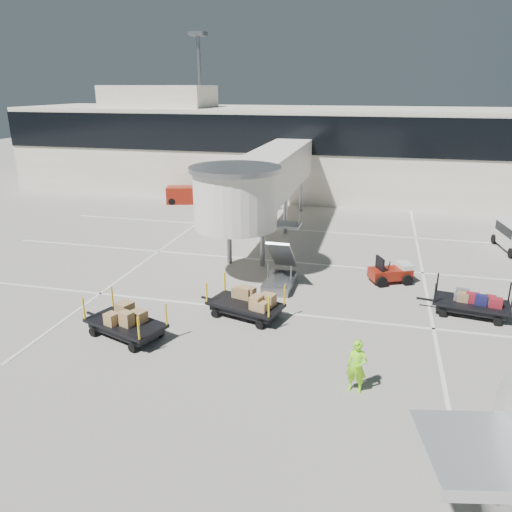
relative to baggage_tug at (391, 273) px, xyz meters
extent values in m
plane|color=#AAA397|center=(-4.23, -7.18, -0.52)|extent=(140.00, 140.00, 0.00)
cube|color=white|center=(-4.23, -5.18, -0.51)|extent=(40.00, 0.15, 0.02)
cube|color=white|center=(-4.23, 1.82, -0.51)|extent=(40.00, 0.15, 0.02)
cube|color=white|center=(-4.23, 8.82, -0.51)|extent=(40.00, 0.15, 0.02)
cube|color=white|center=(1.77, 2.82, -0.51)|extent=(0.15, 30.00, 0.02)
cube|color=white|center=(-14.23, 2.82, -0.51)|extent=(0.15, 30.00, 0.02)
cube|color=white|center=(-4.23, 22.82, 3.48)|extent=(64.00, 12.00, 8.00)
cube|color=black|center=(-4.23, 16.77, 5.48)|extent=(64.00, 0.12, 3.20)
cube|color=white|center=(-22.23, 20.82, 8.48)|extent=(10.00, 6.00, 2.00)
cylinder|color=slate|center=(-20.23, 26.82, 6.98)|extent=(0.36, 0.36, 15.00)
cube|color=slate|center=(-20.23, 26.82, 14.48)|extent=(1.60, 1.60, 0.40)
cube|color=silver|center=(-8.23, 7.82, 3.78)|extent=(3.00, 18.00, 2.80)
cylinder|color=silver|center=(-8.23, -1.18, 3.78)|extent=(4.40, 4.40, 3.00)
cylinder|color=slate|center=(-8.23, -1.18, 5.38)|extent=(4.80, 4.80, 0.25)
cylinder|color=slate|center=(-9.23, 0.82, 0.93)|extent=(0.28, 0.28, 2.90)
cylinder|color=slate|center=(-7.23, 0.82, 0.93)|extent=(0.28, 0.28, 2.90)
cylinder|color=slate|center=(-9.23, 7.82, 0.93)|extent=(0.28, 0.28, 2.90)
cylinder|color=slate|center=(-7.23, 7.82, 0.93)|extent=(0.28, 0.28, 2.90)
cylinder|color=slate|center=(-9.23, 14.82, 0.93)|extent=(0.28, 0.28, 2.90)
cylinder|color=slate|center=(-7.23, 14.82, 0.93)|extent=(0.28, 0.28, 2.90)
cube|color=slate|center=(-5.63, -2.18, -0.27)|extent=(1.40, 2.60, 0.50)
cube|color=slate|center=(-5.63, -1.58, 1.08)|extent=(1.20, 2.60, 2.06)
cube|color=slate|center=(-5.63, -0.18, 2.33)|extent=(1.40, 1.20, 0.12)
cube|color=maroon|center=(-0.06, -0.03, -0.03)|extent=(2.40, 1.85, 0.54)
cube|color=silver|center=(0.68, 0.31, 0.33)|extent=(0.99, 1.16, 0.32)
cube|color=black|center=(-0.63, -0.29, 0.51)|extent=(0.47, 0.86, 0.81)
cylinder|color=black|center=(-0.47, -0.86, -0.24)|extent=(0.62, 0.45, 0.58)
cylinder|color=black|center=(-0.96, 0.21, -0.24)|extent=(0.62, 0.45, 0.58)
cylinder|color=black|center=(0.84, -0.26, -0.24)|extent=(0.62, 0.45, 0.58)
cylinder|color=black|center=(0.35, 0.81, -0.24)|extent=(0.62, 0.45, 0.58)
cube|color=black|center=(3.49, -3.28, 0.07)|extent=(3.45, 2.10, 0.13)
cube|color=black|center=(3.49, -3.28, -0.13)|extent=(3.09, 1.81, 0.27)
cube|color=black|center=(1.51, -2.98, -0.09)|extent=(0.76, 0.20, 0.09)
cylinder|color=black|center=(2.25, -3.83, -0.34)|extent=(0.39, 0.21, 0.37)
cylinder|color=black|center=(2.48, -2.39, -0.34)|extent=(0.39, 0.21, 0.37)
cylinder|color=black|center=(4.49, -4.18, -0.34)|extent=(0.39, 0.21, 0.37)
cylinder|color=black|center=(4.72, -2.74, -0.34)|extent=(0.39, 0.21, 0.37)
cylinder|color=black|center=(1.84, -3.76, 0.55)|extent=(0.08, 0.08, 0.97)
cylinder|color=black|center=(2.06, -2.32, 0.55)|extent=(0.08, 0.08, 0.97)
cylinder|color=black|center=(4.91, -4.24, 0.55)|extent=(0.08, 0.08, 0.97)
cylinder|color=black|center=(5.13, -2.80, 0.55)|extent=(0.08, 0.08, 0.97)
cube|color=#8B6C4B|center=(3.76, -3.30, 0.36)|extent=(0.63, 0.46, 0.45)
cube|color=#161543|center=(2.35, -3.02, 0.27)|extent=(0.50, 0.38, 0.28)
cube|color=#8B6C4B|center=(2.41, -3.51, 0.30)|extent=(0.43, 0.34, 0.33)
cube|color=maroon|center=(2.43, -2.91, 0.30)|extent=(0.44, 0.40, 0.33)
cube|color=#57565B|center=(4.36, -3.61, 0.36)|extent=(0.43, 0.41, 0.45)
cube|color=#8B6C4B|center=(3.51, -3.22, 0.27)|extent=(0.43, 0.39, 0.28)
cube|color=maroon|center=(3.38, -3.45, 0.32)|extent=(0.56, 0.49, 0.38)
cube|color=#161543|center=(4.01, -3.91, 0.34)|extent=(0.44, 0.43, 0.42)
cube|color=#8B6C4B|center=(4.40, -3.40, 0.30)|extent=(0.62, 0.48, 0.34)
cube|color=#161543|center=(2.47, -3.20, 0.34)|extent=(0.60, 0.39, 0.41)
cube|color=black|center=(-6.43, -5.94, 0.08)|extent=(3.64, 2.49, 0.13)
cube|color=black|center=(-6.43, -5.94, -0.12)|extent=(3.25, 2.16, 0.28)
cube|color=black|center=(-8.39, -5.39, -0.08)|extent=(0.77, 0.29, 0.09)
cylinder|color=black|center=(-7.75, -6.35, -0.34)|extent=(0.40, 0.25, 0.38)
cylinder|color=black|center=(-7.34, -4.91, -0.34)|extent=(0.40, 0.25, 0.38)
cylinder|color=black|center=(-5.51, -6.98, -0.34)|extent=(0.40, 0.25, 0.38)
cylinder|color=black|center=(-5.11, -5.54, -0.34)|extent=(0.40, 0.25, 0.38)
cylinder|color=yellow|center=(-8.16, -6.23, 0.58)|extent=(0.08, 0.08, 0.99)
cylinder|color=yellow|center=(-7.76, -4.80, 0.58)|extent=(0.08, 0.08, 0.99)
cylinder|color=yellow|center=(-5.10, -7.09, 0.58)|extent=(0.08, 0.08, 0.99)
cylinder|color=yellow|center=(-4.70, -5.66, 0.58)|extent=(0.08, 0.08, 0.99)
cube|color=#A68050|center=(-7.40, -6.16, 0.42)|extent=(0.72, 0.63, 0.54)
cube|color=#A68050|center=(-6.25, -6.06, 0.44)|extent=(0.72, 0.66, 0.59)
cube|color=#A68050|center=(-6.68, -6.16, 0.40)|extent=(0.72, 0.72, 0.51)
cube|color=#A68050|center=(-5.67, -5.69, 0.35)|extent=(0.75, 0.57, 0.41)
cube|color=#A68050|center=(-7.43, -5.48, 0.37)|extent=(0.66, 0.57, 0.44)
cube|color=#A68050|center=(-7.07, -6.25, 0.40)|extent=(0.82, 0.72, 0.50)
cube|color=black|center=(-10.76, -8.98, 0.09)|extent=(3.74, 2.73, 0.13)
cube|color=black|center=(-10.76, -8.98, -0.11)|extent=(3.34, 2.38, 0.28)
cube|color=black|center=(-12.71, -8.27, -0.08)|extent=(0.77, 0.35, 0.09)
cylinder|color=black|center=(-12.13, -9.29, -0.33)|extent=(0.41, 0.28, 0.38)
cylinder|color=black|center=(-11.61, -7.87, -0.33)|extent=(0.41, 0.28, 0.38)
cylinder|color=black|center=(-9.91, -10.10, -0.33)|extent=(0.41, 0.28, 0.38)
cylinder|color=black|center=(-9.40, -8.67, -0.33)|extent=(0.41, 0.28, 0.38)
cylinder|color=yellow|center=(-12.54, -9.14, 0.60)|extent=(0.08, 0.08, 1.01)
cylinder|color=yellow|center=(-12.02, -7.72, 0.60)|extent=(0.08, 0.08, 1.01)
cylinder|color=yellow|center=(-9.50, -10.25, 0.60)|extent=(0.08, 0.08, 1.01)
cylinder|color=yellow|center=(-8.98, -8.82, 0.60)|extent=(0.08, 0.08, 1.01)
cube|color=#A68050|center=(-10.02, -9.20, 0.43)|extent=(0.63, 0.67, 0.55)
cube|color=#A68050|center=(-11.78, -8.66, 0.42)|extent=(0.82, 0.62, 0.51)
cube|color=#A68050|center=(-11.16, -9.05, 0.42)|extent=(0.85, 0.79, 0.53)
cube|color=#A68050|center=(-11.09, -8.60, 0.39)|extent=(0.77, 0.76, 0.45)
imported|color=#7FE718|center=(-1.25, -10.66, 0.43)|extent=(0.77, 0.57, 1.92)
cube|color=silver|center=(7.51, 9.36, 0.17)|extent=(1.77, 0.75, 0.83)
cylinder|color=black|center=(7.14, 5.80, -0.21)|extent=(0.31, 0.65, 0.63)
cylinder|color=black|center=(6.71, 8.73, -0.21)|extent=(0.31, 0.65, 0.63)
cube|color=maroon|center=(-17.45, 15.26, 0.21)|extent=(4.02, 2.50, 1.48)
cube|color=black|center=(-15.83, 15.70, 1.15)|extent=(1.27, 1.58, 0.52)
cylinder|color=black|center=(-18.59, 14.23, -0.23)|extent=(0.63, 0.39, 0.59)
cylinder|color=black|center=(-18.96, 15.56, -0.23)|extent=(0.63, 0.39, 0.59)
cylinder|color=black|center=(-15.94, 14.96, -0.23)|extent=(0.63, 0.39, 0.59)
cylinder|color=black|center=(-16.30, 16.29, -0.23)|extent=(0.63, 0.39, 0.59)
camera|label=1|loc=(-1.00, -25.79, 9.41)|focal=35.00mm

